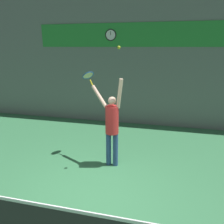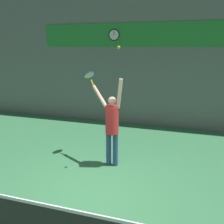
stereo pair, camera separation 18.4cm
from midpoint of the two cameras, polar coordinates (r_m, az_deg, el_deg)
The scene contains 7 objects.
ground_plane at distance 4.69m, azimuth -7.92°, elevation -22.97°, with size 18.00×18.00×0.00m, color #387A4C.
back_wall at distance 8.45m, azimuth 3.92°, elevation 13.46°, with size 18.00×0.10×5.00m.
sponsor_banner at distance 8.38m, azimuth 3.97°, elevation 19.48°, with size 7.02×0.02×0.84m.
scoreboard_clock at distance 8.51m, azimuth -1.00°, elevation 19.48°, with size 0.42×0.04×0.42m.
tennis_player at distance 5.43m, azimuth -1.04°, elevation -3.10°, with size 0.94×0.58×2.28m.
tennis_racket at distance 5.86m, azimuth -7.09°, elevation 9.32°, with size 0.39×0.40×0.38m.
tennis_ball at distance 4.92m, azimuth 0.69°, elevation 16.51°, with size 0.07×0.07×0.07m.
Camera 1 is at (1.32, -3.35, 2.99)m, focal length 35.00 mm.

